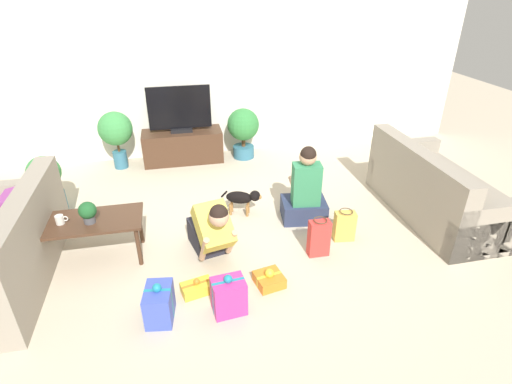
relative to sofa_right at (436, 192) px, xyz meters
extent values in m
plane|color=beige|center=(-2.37, -0.04, -0.31)|extent=(16.00, 16.00, 0.00)
cube|color=white|center=(-2.37, 2.59, 0.99)|extent=(8.40, 0.06, 2.60)
cube|color=gray|center=(-4.42, -0.23, 0.35)|extent=(0.20, 1.89, 0.42)
cube|color=gray|center=(-4.80, 0.64, 0.01)|extent=(0.95, 0.16, 0.63)
cube|color=#9E4293|center=(-4.62, 0.08, 0.29)|extent=(0.18, 0.34, 0.32)
cube|color=gray|center=(0.06, 0.00, -0.08)|extent=(0.95, 1.89, 0.45)
cube|color=gray|center=(-0.32, 0.00, 0.35)|extent=(0.20, 1.89, 0.42)
cube|color=gray|center=(0.06, -0.87, 0.01)|extent=(0.95, 0.16, 0.63)
cube|color=gray|center=(0.06, 0.87, 0.01)|extent=(0.95, 0.16, 0.63)
cube|color=#EACC4C|center=(-0.12, -0.41, 0.29)|extent=(0.18, 0.34, 0.32)
cube|color=red|center=(-0.12, 0.00, 0.29)|extent=(0.18, 0.34, 0.32)
cube|color=#288E6B|center=(-0.12, 0.41, 0.29)|extent=(0.18, 0.34, 0.32)
cube|color=#472D1E|center=(-3.94, -0.07, 0.15)|extent=(1.03, 0.51, 0.03)
cylinder|color=#472D1E|center=(-4.39, -0.27, -0.09)|extent=(0.04, 0.04, 0.44)
cylinder|color=#472D1E|center=(-3.48, -0.27, -0.09)|extent=(0.04, 0.04, 0.44)
cylinder|color=#472D1E|center=(-4.39, 0.13, -0.09)|extent=(0.04, 0.04, 0.44)
cylinder|color=#472D1E|center=(-3.48, 0.13, -0.09)|extent=(0.04, 0.04, 0.44)
cube|color=#472D1E|center=(-2.91, 2.28, -0.06)|extent=(1.22, 0.47, 0.49)
cube|color=black|center=(-2.91, 2.28, 0.21)|extent=(0.33, 0.20, 0.05)
cube|color=black|center=(-2.91, 2.28, 0.56)|extent=(0.94, 0.03, 0.65)
cylinder|color=#336B84|center=(-1.95, 2.23, -0.22)|extent=(0.34, 0.34, 0.19)
cylinder|color=brown|center=(-1.95, 2.23, -0.05)|extent=(0.06, 0.06, 0.15)
sphere|color=#337F3D|center=(-1.95, 2.23, 0.24)|extent=(0.50, 0.50, 0.50)
cylinder|color=#336B84|center=(-4.60, 1.07, -0.19)|extent=(0.34, 0.34, 0.25)
cylinder|color=brown|center=(-4.60, 1.07, 0.00)|extent=(0.06, 0.06, 0.12)
sphere|color=#3D8E47|center=(-4.60, 1.07, 0.22)|extent=(0.39, 0.39, 0.39)
cylinder|color=#336B84|center=(-3.87, 2.23, -0.18)|extent=(0.20, 0.20, 0.26)
cylinder|color=brown|center=(-3.87, 2.23, 0.03)|extent=(0.04, 0.04, 0.15)
sphere|color=#3D8E47|center=(-3.87, 2.23, 0.32)|extent=(0.50, 0.50, 0.50)
cube|color=#23232D|center=(-2.80, -0.10, -0.17)|extent=(0.38, 0.49, 0.28)
cube|color=gold|center=(-2.73, -0.37, 0.12)|extent=(0.42, 0.54, 0.45)
sphere|color=tan|center=(-2.69, -0.54, 0.32)|extent=(0.19, 0.19, 0.19)
sphere|color=black|center=(-2.69, -0.54, 0.36)|extent=(0.18, 0.18, 0.18)
cylinder|color=tan|center=(-2.85, -0.50, -0.06)|extent=(0.12, 0.26, 0.39)
cylinder|color=tan|center=(-2.57, -0.43, -0.06)|extent=(0.12, 0.26, 0.39)
cube|color=#283351|center=(-1.59, 0.24, -0.19)|extent=(0.57, 0.47, 0.24)
cube|color=#338456|center=(-1.59, 0.18, 0.18)|extent=(0.34, 0.24, 0.50)
sphere|color=tan|center=(-1.59, 0.19, 0.52)|extent=(0.20, 0.20, 0.20)
sphere|color=black|center=(-1.59, 0.18, 0.55)|extent=(0.18, 0.18, 0.18)
cylinder|color=tan|center=(-1.44, 0.36, 0.11)|extent=(0.09, 0.27, 0.06)
cylinder|color=tan|center=(-1.69, 0.40, 0.11)|extent=(0.09, 0.27, 0.06)
ellipsoid|color=black|center=(-2.33, 0.50, -0.08)|extent=(0.35, 0.24, 0.15)
sphere|color=black|center=(-2.14, 0.43, -0.04)|extent=(0.13, 0.13, 0.13)
sphere|color=olive|center=(-2.10, 0.41, -0.05)|extent=(0.06, 0.06, 0.06)
cylinder|color=black|center=(-2.50, 0.56, -0.05)|extent=(0.09, 0.05, 0.10)
cylinder|color=olive|center=(-2.24, 0.42, -0.23)|extent=(0.03, 0.03, 0.15)
cylinder|color=olive|center=(-2.22, 0.50, -0.23)|extent=(0.03, 0.03, 0.15)
cylinder|color=olive|center=(-2.44, 0.49, -0.23)|extent=(0.03, 0.03, 0.15)
cylinder|color=olive|center=(-2.41, 0.57, -0.23)|extent=(0.03, 0.03, 0.15)
cube|color=#CC3389|center=(-2.70, -1.10, -0.14)|extent=(0.30, 0.24, 0.33)
cube|color=teal|center=(-2.70, -1.10, -0.14)|extent=(0.29, 0.06, 0.33)
sphere|color=teal|center=(-2.70, -1.10, 0.05)|extent=(0.07, 0.07, 0.07)
cube|color=yellow|center=(-2.95, -0.81, -0.26)|extent=(0.31, 0.23, 0.11)
cube|color=orange|center=(-2.95, -0.81, -0.26)|extent=(0.29, 0.09, 0.11)
sphere|color=orange|center=(-2.95, -0.81, -0.18)|extent=(0.06, 0.06, 0.06)
cube|color=orange|center=(-2.27, -0.84, -0.26)|extent=(0.30, 0.30, 0.11)
cube|color=yellow|center=(-2.27, -0.84, -0.26)|extent=(0.25, 0.08, 0.11)
sphere|color=yellow|center=(-2.27, -0.84, -0.18)|extent=(0.09, 0.09, 0.09)
cube|color=#3D51BC|center=(-3.29, -1.05, -0.16)|extent=(0.26, 0.34, 0.31)
cube|color=teal|center=(-3.29, -1.05, -0.16)|extent=(0.23, 0.06, 0.31)
sphere|color=teal|center=(-3.29, -1.05, 0.02)|extent=(0.08, 0.08, 0.08)
cube|color=#E5B74C|center=(-1.29, -0.28, -0.14)|extent=(0.24, 0.15, 0.34)
torus|color=#4C3823|center=(-1.29, -0.28, 0.05)|extent=(0.16, 0.16, 0.01)
cube|color=red|center=(-1.66, -0.48, -0.11)|extent=(0.22, 0.12, 0.40)
torus|color=#4C3823|center=(-1.66, -0.48, 0.11)|extent=(0.14, 0.14, 0.01)
cylinder|color=silver|center=(-4.19, -0.08, 0.21)|extent=(0.08, 0.08, 0.09)
torus|color=silver|center=(-4.14, -0.08, 0.21)|extent=(0.06, 0.01, 0.06)
cylinder|color=#4C4C51|center=(-3.91, -0.12, 0.20)|extent=(0.11, 0.11, 0.07)
sphere|color=#1E5628|center=(-3.91, -0.12, 0.30)|extent=(0.17, 0.17, 0.17)
camera|label=1|loc=(-3.01, -3.69, 2.28)|focal=28.00mm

